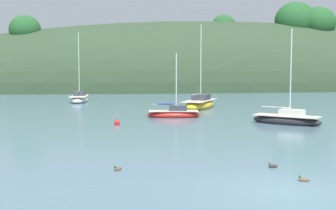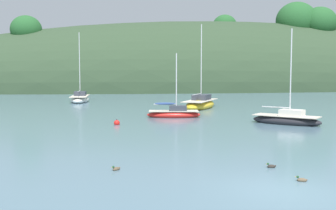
{
  "view_description": "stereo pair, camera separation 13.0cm",
  "coord_description": "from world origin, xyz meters",
  "px_view_note": "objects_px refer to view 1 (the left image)",
  "views": [
    {
      "loc": [
        -6.26,
        -12.4,
        3.94
      ],
      "look_at": [
        0.0,
        20.0,
        1.2
      ],
      "focal_mm": 44.3,
      "sensor_mm": 36.0,
      "label": 1
    },
    {
      "loc": [
        -6.13,
        -12.43,
        3.94
      ],
      "look_at": [
        0.0,
        20.0,
        1.2
      ],
      "focal_mm": 44.3,
      "sensor_mm": 36.0,
      "label": 2
    }
  ],
  "objects_px": {
    "sailboat_yellow_far": "(287,119)",
    "mooring_buoy_inner": "(117,123)",
    "sailboat_grey_yawl": "(174,114)",
    "duck_lone_right": "(304,180)",
    "sailboat_black_sloop": "(79,99)",
    "sailboat_blue_center": "(200,104)",
    "duck_straggler": "(118,169)",
    "duck_lone_left": "(273,166)"
  },
  "relations": [
    {
      "from": "sailboat_yellow_far",
      "to": "sailboat_black_sloop",
      "type": "distance_m",
      "value": 29.53
    },
    {
      "from": "sailboat_grey_yawl",
      "to": "mooring_buoy_inner",
      "type": "bearing_deg",
      "value": -141.39
    },
    {
      "from": "sailboat_black_sloop",
      "to": "duck_lone_right",
      "type": "height_order",
      "value": "sailboat_black_sloop"
    },
    {
      "from": "sailboat_blue_center",
      "to": "sailboat_yellow_far",
      "type": "xyz_separation_m",
      "value": [
        2.91,
        -13.78,
        -0.09
      ]
    },
    {
      "from": "sailboat_yellow_far",
      "to": "mooring_buoy_inner",
      "type": "height_order",
      "value": "sailboat_yellow_far"
    },
    {
      "from": "sailboat_grey_yawl",
      "to": "duck_straggler",
      "type": "relative_size",
      "value": 14.43
    },
    {
      "from": "sailboat_yellow_far",
      "to": "mooring_buoy_inner",
      "type": "relative_size",
      "value": 13.3
    },
    {
      "from": "mooring_buoy_inner",
      "to": "sailboat_black_sloop",
      "type": "bearing_deg",
      "value": 97.73
    },
    {
      "from": "sailboat_black_sloop",
      "to": "duck_lone_right",
      "type": "bearing_deg",
      "value": -77.84
    },
    {
      "from": "sailboat_grey_yawl",
      "to": "duck_lone_right",
      "type": "height_order",
      "value": "sailboat_grey_yawl"
    },
    {
      "from": "duck_straggler",
      "to": "sailboat_yellow_far",
      "type": "bearing_deg",
      "value": 42.07
    },
    {
      "from": "duck_straggler",
      "to": "duck_lone_left",
      "type": "xyz_separation_m",
      "value": [
        6.25,
        -0.74,
        0.0
      ]
    },
    {
      "from": "sailboat_yellow_far",
      "to": "duck_lone_right",
      "type": "distance_m",
      "value": 16.5
    },
    {
      "from": "sailboat_yellow_far",
      "to": "duck_straggler",
      "type": "xyz_separation_m",
      "value": [
        -13.35,
        -12.05,
        -0.28
      ]
    },
    {
      "from": "sailboat_blue_center",
      "to": "sailboat_black_sloop",
      "type": "height_order",
      "value": "sailboat_blue_center"
    },
    {
      "from": "sailboat_grey_yawl",
      "to": "duck_lone_right",
      "type": "distance_m",
      "value": 20.94
    },
    {
      "from": "mooring_buoy_inner",
      "to": "duck_straggler",
      "type": "distance_m",
      "value": 13.97
    },
    {
      "from": "sailboat_blue_center",
      "to": "duck_lone_left",
      "type": "bearing_deg",
      "value": -98.97
    },
    {
      "from": "duck_lone_left",
      "to": "sailboat_grey_yawl",
      "type": "bearing_deg",
      "value": 90.67
    },
    {
      "from": "mooring_buoy_inner",
      "to": "sailboat_grey_yawl",
      "type": "bearing_deg",
      "value": 38.61
    },
    {
      "from": "duck_lone_left",
      "to": "duck_straggler",
      "type": "bearing_deg",
      "value": 173.23
    },
    {
      "from": "sailboat_blue_center",
      "to": "sailboat_grey_yawl",
      "type": "bearing_deg",
      "value": -119.45
    },
    {
      "from": "sailboat_grey_yawl",
      "to": "duck_lone_left",
      "type": "distance_m",
      "value": 18.76
    },
    {
      "from": "sailboat_grey_yawl",
      "to": "duck_lone_left",
      "type": "xyz_separation_m",
      "value": [
        0.22,
        -18.75,
        -0.25
      ]
    },
    {
      "from": "duck_straggler",
      "to": "duck_lone_right",
      "type": "bearing_deg",
      "value": -24.48
    },
    {
      "from": "sailboat_blue_center",
      "to": "duck_lone_right",
      "type": "xyz_separation_m",
      "value": [
        -4.03,
        -28.75,
        -0.37
      ]
    },
    {
      "from": "duck_straggler",
      "to": "duck_lone_left",
      "type": "distance_m",
      "value": 6.29
    },
    {
      "from": "sailboat_blue_center",
      "to": "duck_straggler",
      "type": "distance_m",
      "value": 27.86
    },
    {
      "from": "mooring_buoy_inner",
      "to": "duck_lone_left",
      "type": "distance_m",
      "value": 15.61
    },
    {
      "from": "mooring_buoy_inner",
      "to": "duck_lone_right",
      "type": "distance_m",
      "value": 17.73
    },
    {
      "from": "sailboat_black_sloop",
      "to": "duck_lone_right",
      "type": "xyz_separation_m",
      "value": [
        8.63,
        -40.06,
        -0.34
      ]
    },
    {
      "from": "sailboat_blue_center",
      "to": "mooring_buoy_inner",
      "type": "height_order",
      "value": "sailboat_blue_center"
    },
    {
      "from": "mooring_buoy_inner",
      "to": "duck_lone_left",
      "type": "xyz_separation_m",
      "value": [
        5.32,
        -14.68,
        -0.07
      ]
    },
    {
      "from": "sailboat_blue_center",
      "to": "duck_straggler",
      "type": "height_order",
      "value": "sailboat_blue_center"
    },
    {
      "from": "sailboat_black_sloop",
      "to": "mooring_buoy_inner",
      "type": "bearing_deg",
      "value": -82.27
    },
    {
      "from": "sailboat_grey_yawl",
      "to": "sailboat_black_sloop",
      "type": "height_order",
      "value": "sailboat_black_sloop"
    },
    {
      "from": "sailboat_black_sloop",
      "to": "duck_lone_right",
      "type": "relative_size",
      "value": 21.99
    },
    {
      "from": "sailboat_grey_yawl",
      "to": "sailboat_yellow_far",
      "type": "bearing_deg",
      "value": -39.16
    },
    {
      "from": "sailboat_black_sloop",
      "to": "duck_straggler",
      "type": "xyz_separation_m",
      "value": [
        2.22,
        -37.14,
        -0.34
      ]
    },
    {
      "from": "mooring_buoy_inner",
      "to": "duck_lone_right",
      "type": "relative_size",
      "value": 1.32
    },
    {
      "from": "mooring_buoy_inner",
      "to": "duck_lone_left",
      "type": "height_order",
      "value": "mooring_buoy_inner"
    },
    {
      "from": "sailboat_blue_center",
      "to": "sailboat_black_sloop",
      "type": "xyz_separation_m",
      "value": [
        -12.67,
        11.31,
        -0.03
      ]
    }
  ]
}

